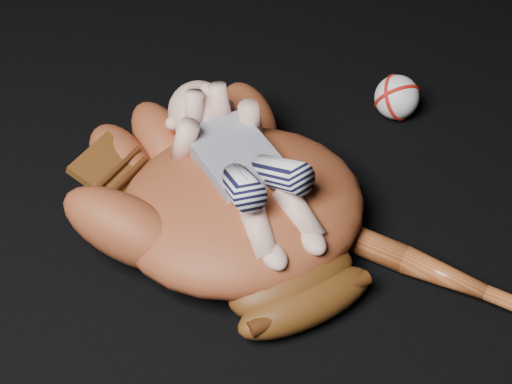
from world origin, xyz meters
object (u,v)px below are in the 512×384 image
baseball_glove (241,197)px  newborn_baby (244,164)px  baseball_bat (422,266)px  baseball (397,97)px

baseball_glove → newborn_baby: newborn_baby is taller
baseball_glove → baseball_bat: (0.20, -0.16, -0.06)m
baseball_glove → baseball_bat: 0.26m
baseball_glove → baseball: bearing=19.1°
newborn_baby → baseball_bat: (0.19, -0.17, -0.11)m
baseball_glove → baseball: baseball_glove is taller
baseball → newborn_baby: bearing=-154.0°
baseball_bat → baseball: (0.15, 0.34, 0.02)m
baseball_glove → baseball_bat: size_ratio=1.16×
baseball_bat → newborn_baby: bearing=138.0°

